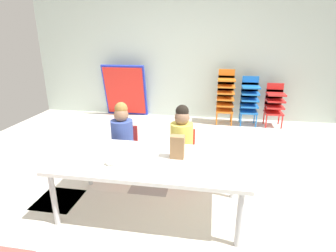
# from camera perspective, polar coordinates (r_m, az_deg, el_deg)

# --- Properties ---
(ground_plane) EXTENTS (6.18, 4.83, 0.02)m
(ground_plane) POSITION_cam_1_polar(r_m,az_deg,el_deg) (3.56, -2.31, -8.95)
(ground_plane) COLOR silver
(back_wall) EXTENTS (6.18, 0.10, 2.54)m
(back_wall) POSITION_cam_1_polar(r_m,az_deg,el_deg) (5.55, 2.93, 14.95)
(back_wall) COLOR #B2C1B7
(back_wall) RESTS_ON ground_plane
(craft_table) EXTENTS (1.77, 0.82, 0.56)m
(craft_table) POSITION_cam_1_polar(r_m,az_deg,el_deg) (2.53, -3.84, -7.97)
(craft_table) COLOR white
(craft_table) RESTS_ON ground_plane
(seated_child_near_camera) EXTENTS (0.32, 0.32, 0.92)m
(seated_child_near_camera) POSITION_cam_1_polar(r_m,az_deg,el_deg) (3.20, -9.75, -1.41)
(seated_child_near_camera) COLOR red
(seated_child_near_camera) RESTS_ON ground_plane
(seated_child_middle_seat) EXTENTS (0.34, 0.34, 0.92)m
(seated_child_middle_seat) POSITION_cam_1_polar(r_m,az_deg,el_deg) (3.05, 2.96, -2.20)
(seated_child_middle_seat) COLOR red
(seated_child_middle_seat) RESTS_ON ground_plane
(kid_chair_orange_stack) EXTENTS (0.32, 0.30, 1.04)m
(kid_chair_orange_stack) POSITION_cam_1_polar(r_m,az_deg,el_deg) (5.24, 12.22, 6.68)
(kid_chair_orange_stack) COLOR orange
(kid_chair_orange_stack) RESTS_ON ground_plane
(kid_chair_blue_stack) EXTENTS (0.32, 0.30, 0.92)m
(kid_chair_blue_stack) POSITION_cam_1_polar(r_m,az_deg,el_deg) (5.30, 17.07, 5.73)
(kid_chair_blue_stack) COLOR blue
(kid_chair_blue_stack) RESTS_ON ground_plane
(kid_chair_red_stack) EXTENTS (0.32, 0.30, 0.80)m
(kid_chair_red_stack) POSITION_cam_1_polar(r_m,az_deg,el_deg) (5.39, 21.87, 4.75)
(kid_chair_red_stack) COLOR red
(kid_chair_red_stack) RESTS_ON ground_plane
(folded_activity_table) EXTENTS (0.90, 0.29, 1.09)m
(folded_activity_table) POSITION_cam_1_polar(r_m,az_deg,el_deg) (5.71, -9.20, 7.45)
(folded_activity_table) COLOR #1E33BF
(folded_activity_table) RESTS_ON ground_plane
(paper_bag_brown) EXTENTS (0.13, 0.09, 0.22)m
(paper_bag_brown) POSITION_cam_1_polar(r_m,az_deg,el_deg) (2.49, 2.02, -4.50)
(paper_bag_brown) COLOR #9E754C
(paper_bag_brown) RESTS_ON craft_table
(paper_plate_near_edge) EXTENTS (0.18, 0.18, 0.01)m
(paper_plate_near_edge) POSITION_cam_1_polar(r_m,az_deg,el_deg) (2.46, -11.94, -7.98)
(paper_plate_near_edge) COLOR white
(paper_plate_near_edge) RESTS_ON craft_table
(paper_plate_center_table) EXTENTS (0.18, 0.18, 0.01)m
(paper_plate_center_table) POSITION_cam_1_polar(r_m,az_deg,el_deg) (2.74, -9.81, -4.90)
(paper_plate_center_table) COLOR white
(paper_plate_center_table) RESTS_ON craft_table
(donut_powdered_on_plate) EXTENTS (0.12, 0.12, 0.04)m
(donut_powdered_on_plate) POSITION_cam_1_polar(r_m,az_deg,el_deg) (2.45, -11.98, -7.52)
(donut_powdered_on_plate) COLOR white
(donut_powdered_on_plate) RESTS_ON craft_table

